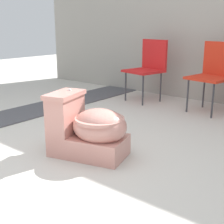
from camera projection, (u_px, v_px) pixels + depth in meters
ground_plane at (55, 164)px, 2.39m from camera, size 14.00×14.00×0.00m
gravel_strip at (9, 117)px, 3.59m from camera, size 0.56×8.00×0.01m
toilet at (89, 129)px, 2.49m from camera, size 0.71×0.53×0.52m
folding_chair_left at (149, 64)px, 4.28m from camera, size 0.52×0.52×0.83m
folding_chair_middle at (215, 70)px, 3.72m from camera, size 0.51×0.51×0.83m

